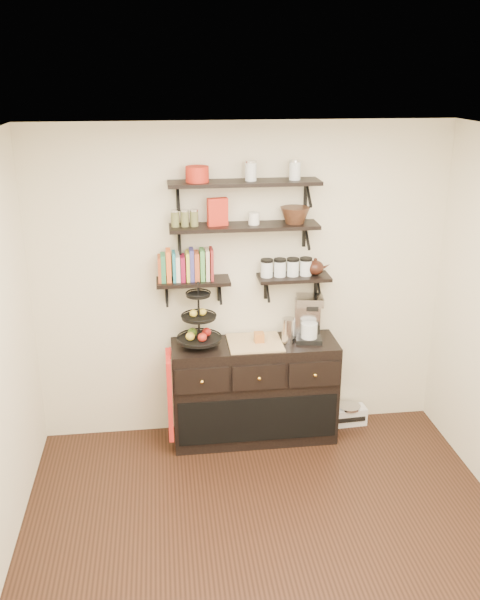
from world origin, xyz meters
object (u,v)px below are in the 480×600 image
fruit_stand (199,325)px  coffee_maker (308,319)px  radio (349,415)px  sideboard (254,391)px

fruit_stand → coffee_maker: bearing=1.4°
fruit_stand → coffee_maker: (0.92, 0.02, 0.00)m
radio → coffee_maker: bearing=-173.5°
fruit_stand → radio: 1.69m
radio → sideboard: bearing=-176.9°
sideboard → coffee_maker: bearing=3.4°
sideboard → fruit_stand: size_ratio=2.59×
coffee_maker → sideboard: bearing=-168.5°
sideboard → radio: size_ratio=4.44×
sideboard → fruit_stand: fruit_stand is taller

